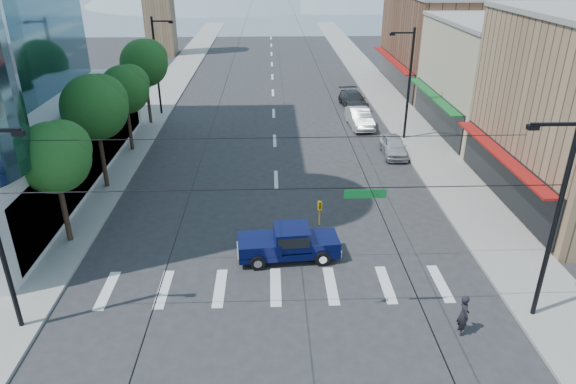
# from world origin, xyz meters

# --- Properties ---
(ground) EXTENTS (160.00, 160.00, 0.00)m
(ground) POSITION_xyz_m (0.00, 0.00, 0.00)
(ground) COLOR #28282B
(ground) RESTS_ON ground
(sidewalk_left) EXTENTS (4.00, 120.00, 0.15)m
(sidewalk_left) POSITION_xyz_m (-12.00, 40.00, 0.07)
(sidewalk_left) COLOR gray
(sidewalk_left) RESTS_ON ground
(sidewalk_right) EXTENTS (4.00, 120.00, 0.15)m
(sidewalk_right) POSITION_xyz_m (12.00, 40.00, 0.07)
(sidewalk_right) COLOR gray
(sidewalk_right) RESTS_ON ground
(shop_mid) EXTENTS (12.00, 14.00, 9.00)m
(shop_mid) POSITION_xyz_m (20.00, 24.00, 4.50)
(shop_mid) COLOR tan
(shop_mid) RESTS_ON ground
(shop_far) EXTENTS (12.00, 18.00, 10.00)m
(shop_far) POSITION_xyz_m (20.00, 40.00, 5.00)
(shop_far) COLOR brown
(shop_far) RESTS_ON ground
(tree_near) EXTENTS (3.65, 3.64, 6.71)m
(tree_near) POSITION_xyz_m (-11.07, 6.10, 4.99)
(tree_near) COLOR black
(tree_near) RESTS_ON ground
(tree_midnear) EXTENTS (4.09, 4.09, 7.52)m
(tree_midnear) POSITION_xyz_m (-11.07, 13.10, 5.59)
(tree_midnear) COLOR black
(tree_midnear) RESTS_ON ground
(tree_midfar) EXTENTS (3.65, 3.64, 6.71)m
(tree_midfar) POSITION_xyz_m (-11.07, 20.10, 4.99)
(tree_midfar) COLOR black
(tree_midfar) RESTS_ON ground
(tree_far) EXTENTS (4.09, 4.09, 7.52)m
(tree_far) POSITION_xyz_m (-11.07, 27.10, 5.59)
(tree_far) COLOR black
(tree_far) RESTS_ON ground
(signal_rig) EXTENTS (21.80, 0.20, 9.00)m
(signal_rig) POSITION_xyz_m (0.19, -1.00, 4.64)
(signal_rig) COLOR black
(signal_rig) RESTS_ON ground
(lamp_pole_nw) EXTENTS (2.00, 0.25, 9.00)m
(lamp_pole_nw) POSITION_xyz_m (-10.67, 30.00, 4.94)
(lamp_pole_nw) COLOR black
(lamp_pole_nw) RESTS_ON ground
(lamp_pole_ne) EXTENTS (2.00, 0.25, 9.00)m
(lamp_pole_ne) POSITION_xyz_m (10.67, 22.00, 4.94)
(lamp_pole_ne) COLOR black
(lamp_pole_ne) RESTS_ON ground
(pickup_truck) EXTENTS (5.30, 2.35, 1.75)m
(pickup_truck) POSITION_xyz_m (0.46, 4.00, 0.91)
(pickup_truck) COLOR #070C39
(pickup_truck) RESTS_ON ground
(pedestrian) EXTENTS (0.44, 0.67, 1.82)m
(pedestrian) POSITION_xyz_m (7.37, -1.93, 0.91)
(pedestrian) COLOR black
(pedestrian) RESTS_ON ground
(parked_car_near) EXTENTS (1.92, 4.38, 1.47)m
(parked_car_near) POSITION_xyz_m (9.08, 18.38, 0.73)
(parked_car_near) COLOR #B8B7BD
(parked_car_near) RESTS_ON ground
(parked_car_mid) EXTENTS (2.06, 5.11, 1.65)m
(parked_car_mid) POSITION_xyz_m (7.60, 25.47, 0.82)
(parked_car_mid) COLOR silver
(parked_car_mid) RESTS_ON ground
(parked_car_far) EXTENTS (2.69, 5.57, 1.56)m
(parked_car_far) POSITION_xyz_m (8.01, 31.86, 0.78)
(parked_car_far) COLOR #2D2D30
(parked_car_far) RESTS_ON ground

